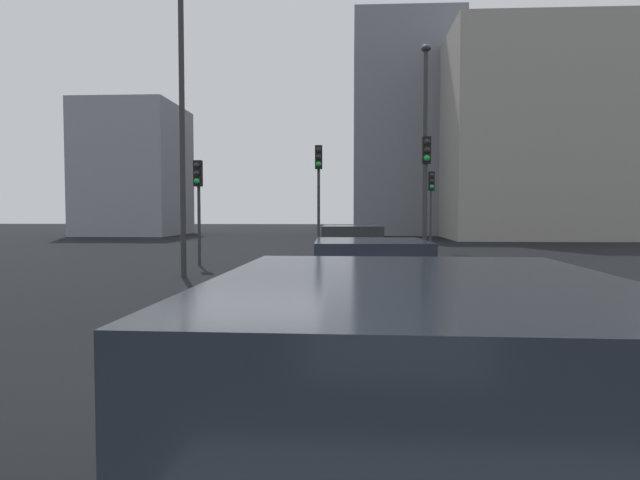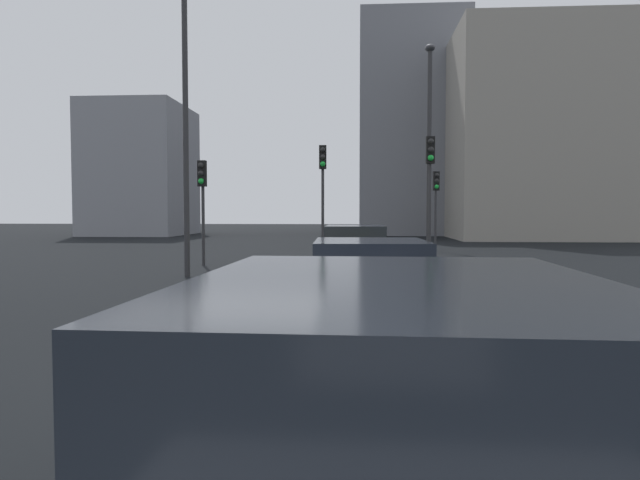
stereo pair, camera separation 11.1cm
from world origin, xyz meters
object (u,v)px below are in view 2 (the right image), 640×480
(car_silver_left_third, at_px, (395,470))
(traffic_light_far_left, at_px, (436,194))
(street_lamp_far, at_px, (185,95))
(car_yellow_left_lead, at_px, (355,256))
(car_navy_left_second, at_px, (370,289))
(traffic_light_near_left, at_px, (323,178))
(traffic_light_far_right, at_px, (202,190))
(street_lamp_kerbside, at_px, (429,137))
(traffic_light_near_right, at_px, (430,174))

(car_silver_left_third, height_order, traffic_light_far_left, traffic_light_far_left)
(street_lamp_far, bearing_deg, car_silver_left_third, -159.85)
(car_yellow_left_lead, bearing_deg, car_navy_left_second, -177.64)
(car_yellow_left_lead, distance_m, traffic_light_near_left, 7.56)
(car_yellow_left_lead, bearing_deg, street_lamp_far, 75.23)
(traffic_light_far_right, xyz_separation_m, street_lamp_kerbside, (1.07, -7.93, 1.91))
(traffic_light_far_right, bearing_deg, traffic_light_far_left, 136.07)
(car_silver_left_third, distance_m, traffic_light_far_right, 18.37)
(car_silver_left_third, relative_size, traffic_light_far_right, 1.32)
(traffic_light_near_left, bearing_deg, street_lamp_kerbside, 68.65)
(car_navy_left_second, relative_size, traffic_light_near_right, 1.00)
(car_yellow_left_lead, relative_size, car_silver_left_third, 0.92)
(car_navy_left_second, relative_size, traffic_light_far_right, 1.20)
(traffic_light_near_right, bearing_deg, street_lamp_far, -68.04)
(traffic_light_far_right, bearing_deg, street_lamp_far, 13.04)
(car_navy_left_second, distance_m, street_lamp_kerbside, 12.92)
(car_yellow_left_lead, bearing_deg, traffic_light_far_right, 48.93)
(traffic_light_near_left, height_order, traffic_light_near_right, traffic_light_near_left)
(car_navy_left_second, xyz_separation_m, car_silver_left_third, (-6.34, 0.01, 0.07))
(car_yellow_left_lead, distance_m, street_lamp_kerbside, 7.36)
(car_navy_left_second, bearing_deg, traffic_light_far_left, -12.44)
(car_navy_left_second, height_order, traffic_light_near_right, traffic_light_near_right)
(car_navy_left_second, height_order, traffic_light_far_right, traffic_light_far_right)
(traffic_light_far_left, bearing_deg, car_silver_left_third, -14.18)
(traffic_light_far_left, relative_size, street_lamp_kerbside, 0.49)
(traffic_light_far_left, bearing_deg, street_lamp_far, -43.84)
(street_lamp_kerbside, bearing_deg, traffic_light_near_right, 174.89)
(traffic_light_far_left, xyz_separation_m, traffic_light_far_right, (-7.84, 9.08, -0.08))
(traffic_light_near_left, xyz_separation_m, street_lamp_kerbside, (-1.29, -3.88, 1.39))
(car_navy_left_second, relative_size, traffic_light_near_left, 1.00)
(car_yellow_left_lead, distance_m, car_navy_left_second, 6.38)
(car_silver_left_third, relative_size, traffic_light_near_right, 1.10)
(car_silver_left_third, relative_size, street_lamp_far, 0.53)
(traffic_light_near_right, xyz_separation_m, street_lamp_far, (-3.16, 7.35, 2.07))
(car_navy_left_second, bearing_deg, street_lamp_far, 31.82)
(car_navy_left_second, distance_m, traffic_light_near_left, 13.72)
(traffic_light_far_left, height_order, street_lamp_far, street_lamp_far)
(traffic_light_near_right, xyz_separation_m, traffic_light_far_left, (8.07, -1.26, -0.42))
(car_silver_left_third, bearing_deg, car_yellow_left_lead, 2.49)
(car_yellow_left_lead, xyz_separation_m, car_silver_left_third, (-12.71, -0.25, 0.04))
(car_yellow_left_lead, xyz_separation_m, traffic_light_far_left, (12.52, -3.72, 1.99))
(car_silver_left_third, bearing_deg, traffic_light_near_right, -5.97)
(car_silver_left_third, distance_m, traffic_light_far_left, 25.55)
(traffic_light_far_right, bearing_deg, traffic_light_near_left, 125.41)
(car_silver_left_third, xyz_separation_m, street_lamp_kerbside, (18.46, -2.33, 3.77))
(traffic_light_far_left, relative_size, street_lamp_far, 0.42)
(traffic_light_far_left, bearing_deg, traffic_light_near_right, -15.22)
(car_silver_left_third, xyz_separation_m, traffic_light_far_right, (17.39, 5.61, 1.86))
(car_silver_left_third, bearing_deg, traffic_light_near_left, 5.86)
(traffic_light_far_right, bearing_deg, car_yellow_left_lead, 54.10)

